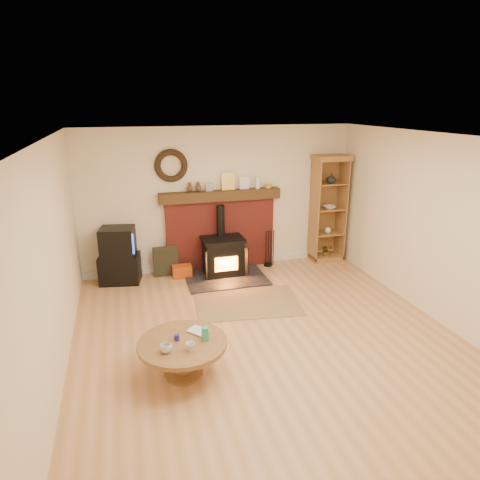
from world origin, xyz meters
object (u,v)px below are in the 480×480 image
object	(u,v)px
wood_stove	(223,258)
coffee_table	(183,348)
tv_unit	(119,256)
curio_cabinet	(327,209)

from	to	relation	value
wood_stove	coffee_table	bearing A→B (deg)	-112.43
tv_unit	wood_stove	bearing A→B (deg)	-6.29
tv_unit	curio_cabinet	size ratio (longest dim) A/B	0.48
wood_stove	curio_cabinet	distance (m)	2.27
wood_stove	coffee_table	size ratio (longest dim) A/B	1.38
curio_cabinet	tv_unit	bearing A→B (deg)	-178.72
curio_cabinet	coffee_table	xyz separation A→B (m)	(-3.28, -3.05, -0.68)
tv_unit	coffee_table	world-z (taller)	tv_unit
wood_stove	tv_unit	bearing A→B (deg)	173.71
curio_cabinet	wood_stove	bearing A→B (deg)	-172.40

